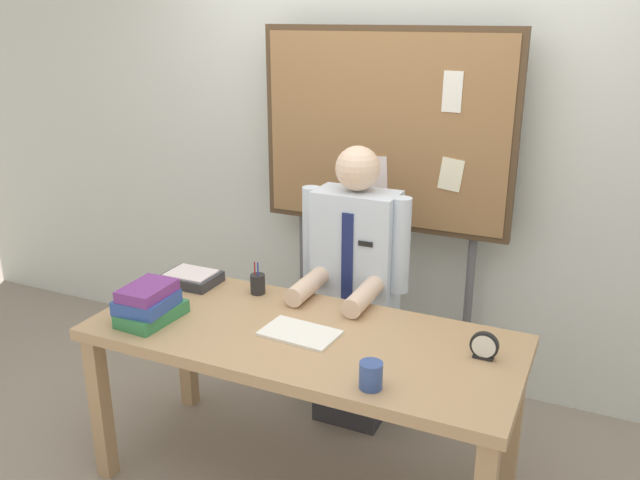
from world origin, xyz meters
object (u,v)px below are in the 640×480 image
(open_notebook, at_px, (300,333))
(coffee_mug, at_px, (371,375))
(bulletin_board, at_px, (385,136))
(pen_holder, at_px, (258,284))
(person, at_px, (354,298))
(book_stack, at_px, (149,304))
(desk, at_px, (302,351))
(paper_tray, at_px, (191,278))
(desk_clock, at_px, (484,347))

(open_notebook, xyz_separation_m, coffee_mug, (0.41, -0.26, 0.04))
(bulletin_board, distance_m, pen_holder, 0.99)
(person, bearing_deg, book_stack, -130.08)
(desk, relative_size, paper_tray, 6.94)
(desk_clock, bearing_deg, bulletin_board, 129.97)
(pen_holder, relative_size, paper_tray, 0.62)
(person, xyz_separation_m, pen_holder, (-0.37, -0.32, 0.14))
(person, xyz_separation_m, desk_clock, (0.73, -0.49, 0.14))
(paper_tray, bearing_deg, desk_clock, -5.74)
(bulletin_board, distance_m, open_notebook, 1.18)
(desk, distance_m, bulletin_board, 1.22)
(person, bearing_deg, desk_clock, -34.04)
(pen_holder, xyz_separation_m, paper_tray, (-0.36, -0.03, -0.02))
(desk, distance_m, desk_clock, 0.75)
(person, relative_size, book_stack, 4.81)
(person, bearing_deg, bulletin_board, 89.94)
(person, relative_size, coffee_mug, 14.41)
(book_stack, height_order, open_notebook, book_stack)
(desk_clock, bearing_deg, person, 145.96)
(desk, bearing_deg, bulletin_board, 89.98)
(desk, height_order, open_notebook, open_notebook)
(desk, xyz_separation_m, paper_tray, (-0.72, 0.24, 0.12))
(person, bearing_deg, coffee_mug, -64.82)
(desk_clock, distance_m, paper_tray, 1.46)
(coffee_mug, bearing_deg, desk_clock, 49.63)
(person, height_order, open_notebook, person)
(bulletin_board, relative_size, book_stack, 6.57)
(desk_clock, xyz_separation_m, coffee_mug, (-0.32, -0.38, -0.00))
(pen_holder, bearing_deg, coffee_mug, -35.55)
(open_notebook, bearing_deg, pen_holder, 141.27)
(open_notebook, distance_m, pen_holder, 0.47)
(coffee_mug, bearing_deg, bulletin_board, 108.14)
(person, height_order, coffee_mug, person)
(person, xyz_separation_m, paper_tray, (-0.72, -0.35, 0.11))
(desk, relative_size, desk_clock, 16.36)
(desk, bearing_deg, pen_holder, 143.22)
(coffee_mug, xyz_separation_m, pen_holder, (-0.78, 0.55, -0.00))
(person, relative_size, desk_clock, 12.97)
(book_stack, height_order, coffee_mug, book_stack)
(desk, distance_m, coffee_mug, 0.51)
(paper_tray, bearing_deg, person, 25.65)
(desk, xyz_separation_m, pen_holder, (-0.37, 0.27, 0.14))
(bulletin_board, bearing_deg, paper_tray, -134.95)
(coffee_mug, bearing_deg, open_notebook, 147.54)
(bulletin_board, xyz_separation_m, coffee_mug, (0.41, -1.25, -0.61))
(book_stack, bearing_deg, coffee_mug, -5.75)
(desk, relative_size, coffee_mug, 18.18)
(book_stack, bearing_deg, person, 49.92)
(desk, height_order, desk_clock, desk_clock)
(book_stack, bearing_deg, desk, 15.17)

